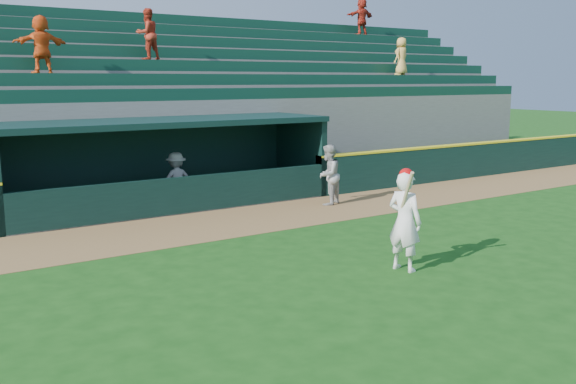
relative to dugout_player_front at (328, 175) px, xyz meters
The scene contains 9 objects.
ground 6.70m from the dugout_player_front, 126.38° to the right, with size 120.00×120.00×0.00m, color #154210.
warning_track 4.06m from the dugout_player_front, behind, with size 40.00×3.00×0.01m, color brown.
field_wall_right 8.40m from the dugout_player_front, ahead, with size 15.50×0.30×1.20m, color black.
wall_stripe_right 8.40m from the dugout_player_front, ahead, with size 15.50×0.32×0.06m, color yellow.
dugout_player_front is the anchor object (origin of this frame).
dugout_player_inside 4.29m from the dugout_player_front, 151.19° to the left, with size 1.00×0.58×1.55m, color #9B9B96.
dugout 4.78m from the dugout_player_front, 146.02° to the left, with size 9.40×2.80×2.46m.
stands 8.37m from the dugout_player_front, 118.71° to the left, with size 34.50×6.25×7.50m.
batter_at_plate 6.50m from the dugout_player_front, 115.16° to the right, with size 0.61×0.85×1.95m.
Camera 1 is at (-7.17, -8.95, 3.54)m, focal length 40.00 mm.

